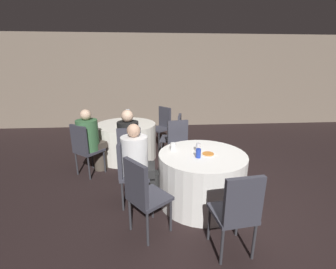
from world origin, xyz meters
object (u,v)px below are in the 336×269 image
(chair_near_north, at_px, (179,142))
(pizza_plate_near, at_px, (208,154))
(chair_near_south, at_px, (238,209))
(soda_can_silver, at_px, (198,147))
(chair_near_southwest, at_px, (143,192))
(chair_near_west, at_px, (128,167))
(chair_far_southwest, at_px, (84,146))
(bottle_far, at_px, (128,114))
(person_black_shirt, at_px, (128,143))
(table_near, at_px, (201,178))
(chair_far_south, at_px, (129,149))
(person_green_jacket, at_px, (91,141))
(soda_can_blue, at_px, (198,153))
(chair_far_northeast, at_px, (162,123))
(table_far, at_px, (127,141))
(person_white_shirt, at_px, (140,164))
(chair_far_east, at_px, (175,133))

(chair_near_north, bearing_deg, pizza_plate_near, 93.27)
(chair_near_south, height_order, soda_can_silver, chair_near_south)
(chair_near_southwest, relative_size, chair_near_west, 1.00)
(chair_far_southwest, xyz_separation_m, bottle_far, (0.64, 1.31, 0.28))
(chair_near_west, xyz_separation_m, person_black_shirt, (-0.07, 0.86, 0.05))
(pizza_plate_near, xyz_separation_m, soda_can_silver, (-0.11, 0.13, 0.05))
(table_near, xyz_separation_m, soda_can_silver, (-0.04, 0.09, 0.43))
(chair_far_southwest, height_order, chair_far_south, same)
(person_green_jacket, distance_m, person_black_shirt, 0.69)
(table_near, distance_m, soda_can_blue, 0.45)
(chair_far_northeast, xyz_separation_m, person_green_jacket, (-1.33, -1.35, 0.05))
(chair_near_north, distance_m, chair_near_south, 2.04)
(chair_near_southwest, height_order, person_green_jacket, person_green_jacket)
(bottle_far, bearing_deg, soda_can_blue, -64.45)
(table_far, distance_m, chair_near_southwest, 2.42)
(person_green_jacket, height_order, pizza_plate_near, person_green_jacket)
(bottle_far, bearing_deg, person_green_jacket, -114.73)
(table_far, xyz_separation_m, chair_near_north, (1.03, -0.74, 0.20))
(table_near, distance_m, chair_near_south, 1.04)
(table_far, bearing_deg, chair_far_northeast, 39.76)
(person_white_shirt, bearing_deg, soda_can_silver, 96.49)
(chair_far_east, bearing_deg, chair_near_north, -168.34)
(chair_near_west, xyz_separation_m, person_white_shirt, (0.16, -0.00, 0.04))
(table_near, relative_size, chair_far_south, 1.28)
(chair_near_south, bearing_deg, person_white_shirt, 126.80)
(chair_far_south, xyz_separation_m, bottle_far, (-0.15, 1.51, 0.28))
(chair_near_south, relative_size, chair_far_east, 1.00)
(chair_far_southwest, relative_size, soda_can_blue, 7.71)
(chair_far_east, relative_size, soda_can_silver, 7.71)
(chair_far_east, distance_m, bottle_far, 1.25)
(chair_near_south, xyz_separation_m, person_green_jacket, (-1.88, 2.06, 0.05))
(pizza_plate_near, height_order, soda_can_silver, soda_can_silver)
(table_far, xyz_separation_m, pizza_plate_near, (1.29, -1.78, 0.37))
(table_far, xyz_separation_m, chair_near_west, (0.20, -1.73, 0.20))
(table_far, bearing_deg, person_black_shirt, -81.39)
(table_near, bearing_deg, chair_near_west, 179.06)
(person_white_shirt, xyz_separation_m, soda_can_silver, (0.81, 0.08, 0.19))
(chair_far_east, bearing_deg, chair_near_west, 162.73)
(chair_far_south, relative_size, bottle_far, 4.41)
(chair_far_east, distance_m, person_white_shirt, 1.67)
(chair_far_south, relative_size, pizza_plate_near, 4.25)
(table_far, bearing_deg, table_near, -55.00)
(table_near, bearing_deg, pizza_plate_near, -25.33)
(chair_near_southwest, bearing_deg, chair_far_east, 126.58)
(chair_near_west, distance_m, chair_far_northeast, 2.46)
(person_black_shirt, height_order, bottle_far, person_black_shirt)
(chair_near_southwest, bearing_deg, bottle_far, 150.13)
(chair_far_southwest, xyz_separation_m, chair_far_northeast, (1.43, 1.48, 0.00))
(table_far, xyz_separation_m, soda_can_silver, (1.18, -1.65, 0.43))
(chair_far_south, xyz_separation_m, chair_far_northeast, (0.64, 1.69, 0.00))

